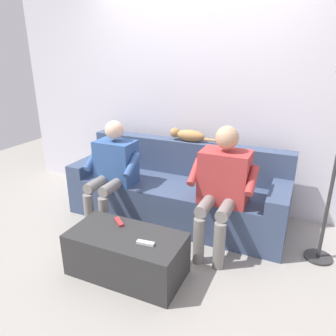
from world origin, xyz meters
The scene contains 9 objects.
ground_plane centered at (0.00, 0.60, 0.00)m, with size 8.00×8.00×0.00m, color gray.
back_wall centered at (0.00, -0.65, 1.30)m, with size 4.84×0.06×2.61m, color silver.
couch centered at (0.00, -0.14, 0.29)m, with size 2.32×0.77×0.81m.
coffee_table centered at (0.00, 0.94, 0.18)m, with size 0.94×0.48×0.37m.
person_left_seated centered at (-0.58, 0.21, 0.65)m, with size 0.59×0.61×1.14m.
person_right_seated centered at (0.58, 0.23, 0.62)m, with size 0.56×0.58×1.09m.
cat_on_backrest centered at (-0.01, -0.39, 0.88)m, with size 0.55×0.13×0.14m.
remote_red centered at (0.15, 0.81, 0.38)m, with size 0.15×0.04×0.02m, color #B73333.
remote_white centered at (-0.21, 1.00, 0.38)m, with size 0.14×0.04×0.02m, color white.
Camera 1 is at (-1.21, 2.81, 1.74)m, focal length 33.91 mm.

